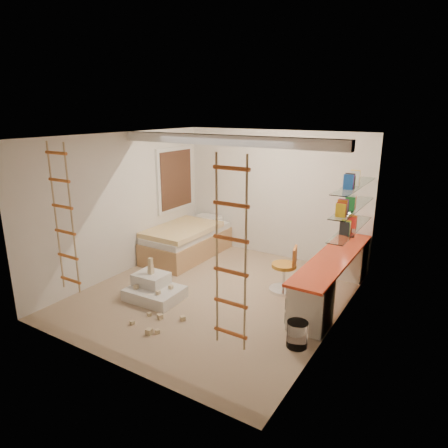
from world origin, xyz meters
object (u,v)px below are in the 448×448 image
Objects in this scene: desk at (333,276)px; play_platform at (154,289)px; swivel_chair at (285,275)px; bed at (187,241)px.

play_platform is at bearing -148.94° from desk.
swivel_chair is 2.20m from play_platform.
bed is 2.00m from play_platform.
bed is 2.49m from swivel_chair.
play_platform is (-1.73, -1.35, -0.15)m from swivel_chair.
swivel_chair is at bearing 38.07° from play_platform.
swivel_chair is (-0.76, -0.15, -0.11)m from desk.
desk is at bearing 10.91° from swivel_chair.
play_platform is at bearing -141.93° from swivel_chair.
bed is at bearing 110.81° from play_platform.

